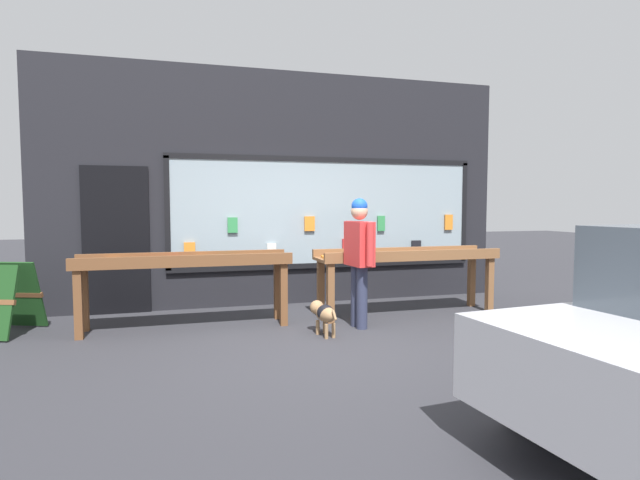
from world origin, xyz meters
name	(u,v)px	position (x,y,z in m)	size (l,w,h in m)	color
ground_plane	(327,342)	(0.00, 0.00, 0.00)	(40.00, 40.00, 0.00)	#2D2D33
shopfront_facade	(284,191)	(0.01, 2.39, 1.77)	(7.22, 0.29, 3.60)	black
display_table_left	(186,268)	(-1.51, 1.12, 0.76)	(2.61, 0.57, 0.94)	brown
display_table_right	(407,262)	(1.51, 1.12, 0.75)	(2.61, 0.63, 0.93)	brown
person_browsing	(359,253)	(0.59, 0.56, 0.95)	(0.27, 0.65, 1.63)	#2D334C
small_dog	(324,313)	(0.05, 0.31, 0.27)	(0.26, 0.57, 0.39)	#99724C
sandwich_board_sign	(8,298)	(-3.58, 1.41, 0.43)	(0.73, 0.89, 0.84)	#193F19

